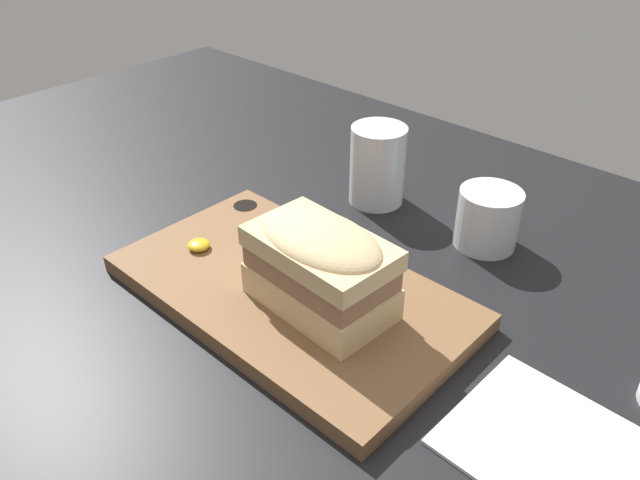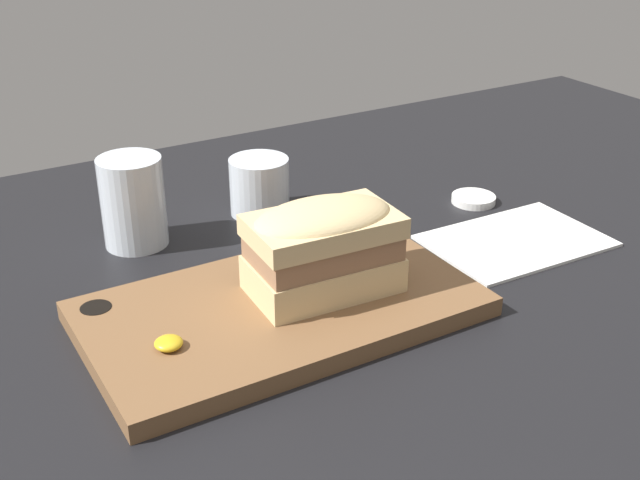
{
  "view_description": "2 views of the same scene",
  "coord_description": "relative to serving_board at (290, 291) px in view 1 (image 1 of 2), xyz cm",
  "views": [
    {
      "loc": [
        33.56,
        -36.18,
        45.62
      ],
      "look_at": [
        -2.59,
        2.63,
        10.83
      ],
      "focal_mm": 35.0,
      "sensor_mm": 36.0,
      "label": 1
    },
    {
      "loc": [
        -38.32,
        -60.95,
        45.27
      ],
      "look_at": [
        -1.24,
        1.73,
        9.5
      ],
      "focal_mm": 45.0,
      "sensor_mm": 36.0,
      "label": 2
    }
  ],
  "objects": [
    {
      "name": "mustard_dollop",
      "position": [
        -12.78,
        -2.48,
        1.54
      ],
      "size": [
        2.64,
        2.64,
        1.05
      ],
      "color": "gold",
      "rests_on": "serving_board"
    },
    {
      "name": "dining_table",
      "position": [
        6.14,
        -1.51,
        -2.02
      ],
      "size": [
        180.59,
        112.96,
        2.0
      ],
      "color": "black",
      "rests_on": "ground"
    },
    {
      "name": "water_glass",
      "position": [
        -6.89,
        23.87,
        3.74
      ],
      "size": [
        7.59,
        7.59,
        10.97
      ],
      "color": "silver",
      "rests_on": "dining_table"
    },
    {
      "name": "wine_glass",
      "position": [
        10.1,
        24.47,
        2.43
      ],
      "size": [
        7.75,
        7.75,
        7.46
      ],
      "color": "silver",
      "rests_on": "dining_table"
    },
    {
      "name": "sandwich",
      "position": [
        4.95,
        -0.32,
        6.25
      ],
      "size": [
        15.45,
        9.77,
        9.73
      ],
      "rotation": [
        0.0,
        0.0,
        -0.06
      ],
      "color": "#DBBC84",
      "rests_on": "serving_board"
    },
    {
      "name": "serving_board",
      "position": [
        0.0,
        0.0,
        0.0
      ],
      "size": [
        39.4,
        22.41,
        2.08
      ],
      "color": "brown",
      "rests_on": "dining_table"
    },
    {
      "name": "napkin",
      "position": [
        32.87,
        0.66,
        -0.82
      ],
      "size": [
        21.32,
        14.84,
        0.4
      ],
      "rotation": [
        0.0,
        0.0,
        -0.02
      ],
      "color": "white",
      "rests_on": "dining_table"
    }
  ]
}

